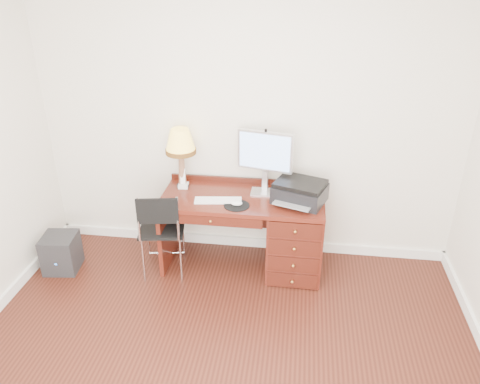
# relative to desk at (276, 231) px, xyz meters

# --- Properties ---
(ground) EXTENTS (4.00, 4.00, 0.00)m
(ground) POSITION_rel_desk_xyz_m (-0.32, -1.40, -0.41)
(ground) COLOR black
(ground) RESTS_ON ground
(room_shell) EXTENTS (4.00, 4.00, 4.00)m
(room_shell) POSITION_rel_desk_xyz_m (-0.32, -0.77, -0.36)
(room_shell) COLOR silver
(room_shell) RESTS_ON ground
(desk) EXTENTS (1.50, 0.67, 0.75)m
(desk) POSITION_rel_desk_xyz_m (0.00, 0.00, 0.00)
(desk) COLOR #541B11
(desk) RESTS_ON ground
(monitor) EXTENTS (0.51, 0.21, 0.59)m
(monitor) POSITION_rel_desk_xyz_m (-0.14, 0.14, 0.71)
(monitor) COLOR silver
(monitor) RESTS_ON desk
(keyboard) EXTENTS (0.44, 0.17, 0.02)m
(keyboard) POSITION_rel_desk_xyz_m (-0.53, -0.12, 0.35)
(keyboard) COLOR white
(keyboard) RESTS_ON desk
(mouse_pad) EXTENTS (0.23, 0.23, 0.05)m
(mouse_pad) POSITION_rel_desk_xyz_m (-0.35, -0.18, 0.35)
(mouse_pad) COLOR black
(mouse_pad) RESTS_ON desk
(printer) EXTENTS (0.53, 0.47, 0.20)m
(printer) POSITION_rel_desk_xyz_m (0.20, -0.02, 0.43)
(printer) COLOR black
(printer) RESTS_ON desk
(leg_lamp) EXTENTS (0.29, 0.29, 0.58)m
(leg_lamp) POSITION_rel_desk_xyz_m (-0.92, 0.14, 0.77)
(leg_lamp) COLOR black
(leg_lamp) RESTS_ON desk
(phone) EXTENTS (0.10, 0.10, 0.19)m
(phone) POSITION_rel_desk_xyz_m (-0.91, 0.12, 0.39)
(phone) COLOR white
(phone) RESTS_ON desk
(pen_cup) EXTENTS (0.08, 0.08, 0.10)m
(pen_cup) POSITION_rel_desk_xyz_m (0.03, 0.09, 0.38)
(pen_cup) COLOR black
(pen_cup) RESTS_ON desk
(chair) EXTENTS (0.47, 0.47, 0.87)m
(chair) POSITION_rel_desk_xyz_m (-1.06, -0.24, 0.11)
(chair) COLOR black
(chair) RESTS_ON ground
(equipment_box) EXTENTS (0.35, 0.35, 0.36)m
(equipment_box) POSITION_rel_desk_xyz_m (-2.05, -0.30, -0.23)
(equipment_box) COLOR black
(equipment_box) RESTS_ON ground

